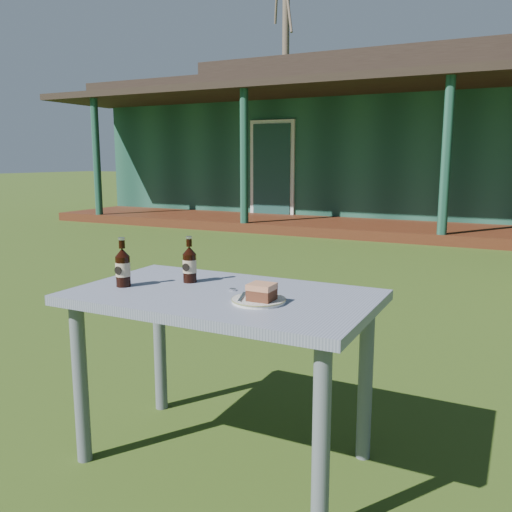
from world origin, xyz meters
The scene contains 10 objects.
ground centered at (0.00, 0.00, 0.00)m, with size 80.00×80.00×0.00m, color #334916.
pavilion centered at (0.00, 9.39, 1.61)m, with size 15.80×8.30×3.45m.
tree_left centered at (-8.00, 17.50, 5.25)m, with size 0.28×0.28×10.50m, color brown.
cafe_table centered at (0.00, -1.60, 0.62)m, with size 1.20×0.70×0.72m.
plate centered at (0.20, -1.67, 0.73)m, with size 0.20×0.20×0.01m.
cake_slice centered at (0.21, -1.68, 0.77)m, with size 0.09×0.09×0.06m.
fork centered at (0.13, -1.68, 0.74)m, with size 0.01×0.14×0.00m, color silver.
cola_bottle_near centered at (-0.22, -1.50, 0.80)m, with size 0.06×0.06×0.20m.
cola_bottle_far centered at (-0.43, -1.69, 0.80)m, with size 0.06×0.06×0.21m.
bottle_cap centered at (0.02, -1.55, 0.72)m, with size 0.03×0.03×0.01m, color silver.
Camera 1 is at (1.05, -3.42, 1.25)m, focal length 38.00 mm.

